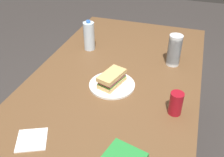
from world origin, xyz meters
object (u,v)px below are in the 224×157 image
at_px(sandwich, 112,79).
at_px(paper_plate, 112,85).
at_px(dining_table, 114,90).
at_px(water_bottle_tall, 89,36).
at_px(plastic_cup_stack, 174,50).
at_px(soda_can_red, 176,103).

bearing_deg(sandwich, paper_plate, -170.30).
relative_size(dining_table, water_bottle_tall, 8.35).
distance_m(paper_plate, sandwich, 0.05).
bearing_deg(plastic_cup_stack, water_bottle_tall, -92.71).
bearing_deg(sandwich, dining_table, -172.42).
xyz_separation_m(paper_plate, soda_can_red, (0.12, 0.37, 0.05)).
relative_size(soda_can_red, plastic_cup_stack, 0.60).
relative_size(sandwich, water_bottle_tall, 0.94).
xyz_separation_m(dining_table, soda_can_red, (0.18, 0.38, 0.14)).
distance_m(paper_plate, water_bottle_tall, 0.48).
height_order(sandwich, water_bottle_tall, water_bottle_tall).
xyz_separation_m(paper_plate, water_bottle_tall, (-0.37, -0.29, 0.09)).
bearing_deg(dining_table, plastic_cup_stack, 132.72).
bearing_deg(soda_can_red, dining_table, -116.07).
bearing_deg(water_bottle_tall, paper_plate, 37.74).
distance_m(water_bottle_tall, plastic_cup_stack, 0.59).
height_order(dining_table, paper_plate, paper_plate).
bearing_deg(plastic_cup_stack, paper_plate, -40.72).
height_order(dining_table, soda_can_red, soda_can_red).
bearing_deg(paper_plate, dining_table, -172.56).
bearing_deg(dining_table, soda_can_red, 63.93).
bearing_deg(paper_plate, sandwich, 9.70).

